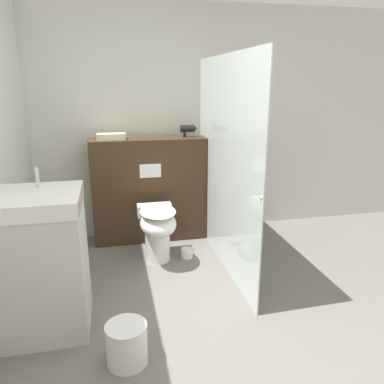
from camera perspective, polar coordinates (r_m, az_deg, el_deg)
ground_plane at (r=2.51m, az=3.73°, el=-26.00°), size 12.00×12.00×0.00m
wall_back at (r=4.21m, az=-5.01°, el=10.33°), size 8.00×0.06×2.50m
partition_panel at (r=4.09m, az=-6.47°, el=0.28°), size 1.22×0.28×1.13m
shower_glass at (r=3.43m, az=4.95°, el=4.08°), size 0.04×1.85×1.92m
toilet at (r=3.61m, az=-5.26°, el=-5.44°), size 0.34×0.58×0.55m
sink_vanity at (r=2.80m, az=-21.76°, el=-9.98°), size 0.58×0.57×1.14m
hair_drier at (r=4.04m, az=-0.59°, el=9.61°), size 0.18×0.08×0.13m
folded_towel at (r=3.96m, az=-12.22°, el=8.27°), size 0.29×0.14×0.06m
spare_toilet_roll at (r=3.80m, az=-0.80°, el=-9.27°), size 0.12×0.12×0.09m
waste_bin at (r=2.53m, az=-9.90°, el=-21.84°), size 0.26×0.26×0.27m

